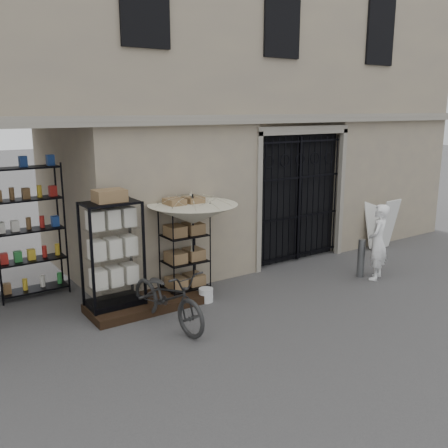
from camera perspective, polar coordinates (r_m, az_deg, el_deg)
ground at (r=9.17m, az=9.23°, el=-9.25°), size 80.00×80.00×0.00m
main_building at (r=11.74m, az=-4.17°, el=18.13°), size 14.00×4.00×9.00m
iron_gate at (r=11.52m, az=8.02°, el=3.15°), size 2.50×0.21×3.00m
step_platform at (r=9.06m, az=-9.03°, el=-9.01°), size 2.00×0.90×0.15m
display_cabinet at (r=8.65m, az=-12.58°, el=-4.00°), size 0.99×0.71×1.96m
wire_rack at (r=9.33m, az=-4.51°, el=-3.06°), size 0.88×0.71×1.77m
market_umbrella at (r=9.05m, az=-3.58°, el=1.76°), size 1.76×1.78×2.34m
white_bucket at (r=9.22m, az=-2.08°, el=-8.11°), size 0.28×0.28×0.25m
bicycle at (r=8.37m, az=-6.36°, el=-11.38°), size 0.77×1.06×1.86m
steel_bollard at (r=10.82m, az=15.40°, el=-3.79°), size 0.19×0.19×0.81m
shopkeeper at (r=10.92m, az=16.89°, el=-5.98°), size 1.24×1.66×0.38m
easel_sign at (r=13.08m, az=17.47°, el=0.08°), size 0.65×0.73×1.27m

